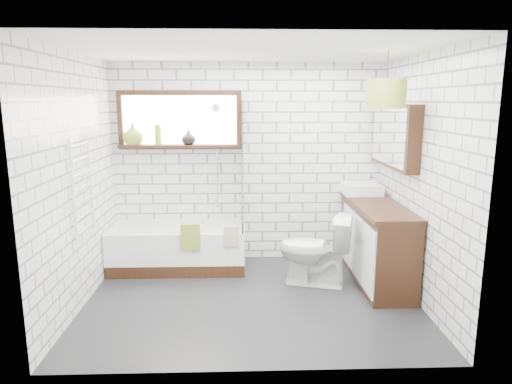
{
  "coord_description": "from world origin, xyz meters",
  "views": [
    {
      "loc": [
        -0.1,
        -4.46,
        2.04
      ],
      "look_at": [
        0.06,
        0.25,
        1.09
      ],
      "focal_mm": 32.0,
      "sensor_mm": 36.0,
      "label": 1
    }
  ],
  "objects_px": {
    "bathtub": "(178,247)",
    "vanity": "(376,241)",
    "basin": "(362,189)",
    "toilet": "(315,250)",
    "pendant": "(386,94)"
  },
  "relations": [
    {
      "from": "bathtub",
      "to": "vanity",
      "type": "bearing_deg",
      "value": -10.77
    },
    {
      "from": "basin",
      "to": "toilet",
      "type": "bearing_deg",
      "value": -137.16
    },
    {
      "from": "bathtub",
      "to": "toilet",
      "type": "distance_m",
      "value": 1.7
    },
    {
      "from": "vanity",
      "to": "toilet",
      "type": "height_order",
      "value": "vanity"
    },
    {
      "from": "toilet",
      "to": "basin",
      "type": "bearing_deg",
      "value": 149.56
    },
    {
      "from": "bathtub",
      "to": "pendant",
      "type": "height_order",
      "value": "pendant"
    },
    {
      "from": "basin",
      "to": "toilet",
      "type": "relative_size",
      "value": 0.56
    },
    {
      "from": "toilet",
      "to": "pendant",
      "type": "relative_size",
      "value": 2.17
    },
    {
      "from": "basin",
      "to": "toilet",
      "type": "xyz_separation_m",
      "value": [
        -0.67,
        -0.62,
        -0.57
      ]
    },
    {
      "from": "pendant",
      "to": "vanity",
      "type": "bearing_deg",
      "value": 74.43
    },
    {
      "from": "pendant",
      "to": "toilet",
      "type": "bearing_deg",
      "value": 140.51
    },
    {
      "from": "bathtub",
      "to": "basin",
      "type": "relative_size",
      "value": 3.63
    },
    {
      "from": "bathtub",
      "to": "basin",
      "type": "bearing_deg",
      "value": 1.48
    },
    {
      "from": "basin",
      "to": "toilet",
      "type": "height_order",
      "value": "basin"
    },
    {
      "from": "bathtub",
      "to": "toilet",
      "type": "xyz_separation_m",
      "value": [
        1.6,
        -0.56,
        0.14
      ]
    }
  ]
}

